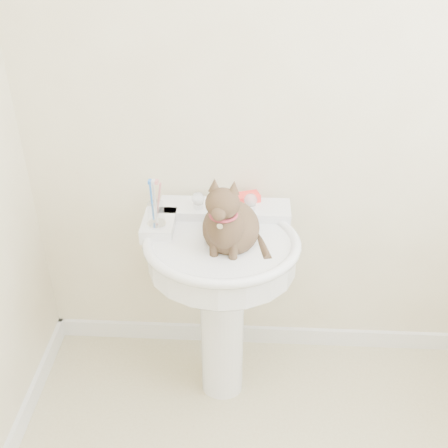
# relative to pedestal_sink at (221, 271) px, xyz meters

# --- Properties ---
(wall_back) EXTENTS (2.20, 0.00, 2.50)m
(wall_back) POSITION_rel_pedestal_sink_xyz_m (0.30, 0.29, 0.61)
(wall_back) COLOR #EFE5C1
(wall_back) RESTS_ON ground
(baseboard_back) EXTENTS (2.20, 0.02, 0.09)m
(baseboard_back) POSITION_rel_pedestal_sink_xyz_m (0.30, 0.28, -0.60)
(baseboard_back) COLOR white
(baseboard_back) RESTS_ON floor
(pedestal_sink) EXTENTS (0.59, 0.58, 0.82)m
(pedestal_sink) POSITION_rel_pedestal_sink_xyz_m (0.00, 0.00, 0.00)
(pedestal_sink) COLOR white
(pedestal_sink) RESTS_ON floor
(faucet) EXTENTS (0.28, 0.12, 0.14)m
(faucet) POSITION_rel_pedestal_sink_xyz_m (0.00, 0.15, 0.22)
(faucet) COLOR silver
(faucet) RESTS_ON pedestal_sink
(soap_bar) EXTENTS (0.10, 0.08, 0.03)m
(soap_bar) POSITION_rel_pedestal_sink_xyz_m (0.09, 0.23, 0.19)
(soap_bar) COLOR red
(soap_bar) RESTS_ON pedestal_sink
(toothbrush_cup) EXTENTS (0.07, 0.07, 0.19)m
(toothbrush_cup) POSITION_rel_pedestal_sink_xyz_m (-0.24, 0.04, 0.22)
(toothbrush_cup) COLOR silver
(toothbrush_cup) RESTS_ON pedestal_sink
(cat) EXTENTS (0.23, 0.29, 0.42)m
(cat) POSITION_rel_pedestal_sink_xyz_m (0.03, -0.02, 0.22)
(cat) COLOR brown
(cat) RESTS_ON pedestal_sink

